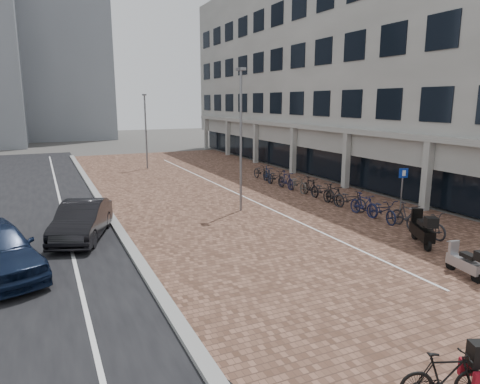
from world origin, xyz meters
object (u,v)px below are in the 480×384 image
(scooter_back, at_px, (465,261))
(parking_sign, at_px, (402,184))
(car_dark, at_px, (82,221))
(scooter_mid, at_px, (422,229))
(hero_bike, at_px, (444,376))

(scooter_back, xyz_separation_m, parking_sign, (3.95, 6.55, 0.90))
(car_dark, xyz_separation_m, scooter_back, (10.00, -8.67, -0.21))
(car_dark, height_order, scooter_mid, car_dark)
(hero_bike, height_order, scooter_back, hero_bike)
(scooter_mid, bearing_deg, car_dark, 179.20)
(car_dark, distance_m, parking_sign, 14.13)
(scooter_mid, relative_size, parking_sign, 0.86)
(scooter_back, relative_size, parking_sign, 0.68)
(car_dark, bearing_deg, scooter_mid, -9.61)
(scooter_back, height_order, parking_sign, parking_sign)
(car_dark, bearing_deg, hero_bike, -49.87)
(hero_bike, distance_m, parking_sign, 13.76)
(scooter_mid, relative_size, scooter_back, 1.27)
(car_dark, height_order, scooter_back, car_dark)
(scooter_back, bearing_deg, scooter_mid, 76.86)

